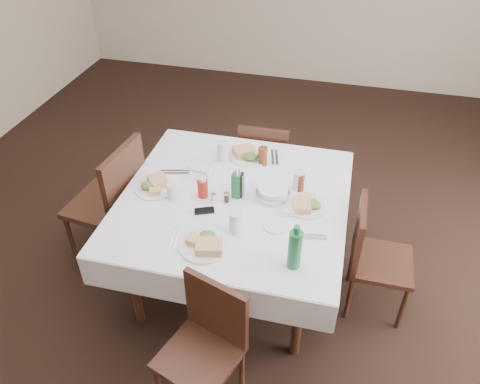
% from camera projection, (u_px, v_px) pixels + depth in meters
% --- Properties ---
extents(ground_plane, '(7.00, 7.00, 0.00)m').
position_uv_depth(ground_plane, '(239.00, 265.00, 3.62)').
color(ground_plane, black).
extents(room_shell, '(6.04, 7.04, 2.80)m').
position_uv_depth(room_shell, '(239.00, 49.00, 2.56)').
color(room_shell, '#C5B49C').
rests_on(room_shell, ground).
extents(dining_table, '(1.49, 1.49, 0.76)m').
position_uv_depth(dining_table, '(234.00, 206.00, 3.10)').
color(dining_table, black).
rests_on(dining_table, ground).
extents(chair_north, '(0.41, 0.41, 0.84)m').
position_uv_depth(chair_north, '(264.00, 161.00, 3.89)').
color(chair_north, black).
rests_on(chair_north, ground).
extents(chair_south, '(0.50, 0.50, 0.83)m').
position_uv_depth(chair_south, '(207.00, 339.00, 2.55)').
color(chair_south, black).
rests_on(chair_south, ground).
extents(chair_east, '(0.40, 0.40, 0.84)m').
position_uv_depth(chair_east, '(371.00, 252.00, 3.05)').
color(chair_east, black).
rests_on(chair_east, ground).
extents(chair_west, '(0.53, 0.53, 1.01)m').
position_uv_depth(chair_west, '(114.00, 198.00, 3.35)').
color(chair_west, black).
rests_on(chair_west, ground).
extents(meal_north, '(0.29, 0.29, 0.06)m').
position_uv_depth(meal_north, '(249.00, 154.00, 3.42)').
color(meal_north, white).
rests_on(meal_north, dining_table).
extents(meal_south, '(0.29, 0.29, 0.06)m').
position_uv_depth(meal_south, '(205.00, 244.00, 2.68)').
color(meal_south, white).
rests_on(meal_south, dining_table).
extents(meal_east, '(0.26, 0.26, 0.06)m').
position_uv_depth(meal_east, '(306.00, 205.00, 2.96)').
color(meal_east, white).
rests_on(meal_east, dining_table).
extents(meal_west, '(0.27, 0.27, 0.06)m').
position_uv_depth(meal_west, '(155.00, 186.00, 3.12)').
color(meal_west, white).
rests_on(meal_west, dining_table).
extents(side_plate_a, '(0.18, 0.18, 0.01)m').
position_uv_depth(side_plate_a, '(202.00, 165.00, 3.34)').
color(side_plate_a, white).
rests_on(side_plate_a, dining_table).
extents(side_plate_b, '(0.16, 0.16, 0.01)m').
position_uv_depth(side_plate_b, '(276.00, 225.00, 2.83)').
color(side_plate_b, white).
rests_on(side_plate_b, dining_table).
extents(water_n, '(0.08, 0.08, 0.15)m').
position_uv_depth(water_n, '(223.00, 151.00, 3.36)').
color(water_n, silver).
rests_on(water_n, dining_table).
extents(water_s, '(0.08, 0.08, 0.15)m').
position_uv_depth(water_s, '(236.00, 222.00, 2.75)').
color(water_s, silver).
rests_on(water_s, dining_table).
extents(water_e, '(0.07, 0.07, 0.14)m').
position_uv_depth(water_e, '(299.00, 180.00, 3.09)').
color(water_e, silver).
rests_on(water_e, dining_table).
extents(water_w, '(0.06, 0.06, 0.12)m').
position_uv_depth(water_w, '(172.00, 191.00, 3.01)').
color(water_w, silver).
rests_on(water_w, dining_table).
extents(iced_tea_a, '(0.07, 0.07, 0.14)m').
position_uv_depth(iced_tea_a, '(263.00, 156.00, 3.32)').
color(iced_tea_a, brown).
rests_on(iced_tea_a, dining_table).
extents(iced_tea_b, '(0.06, 0.06, 0.13)m').
position_uv_depth(iced_tea_b, '(300.00, 182.00, 3.08)').
color(iced_tea_b, brown).
rests_on(iced_tea_b, dining_table).
extents(bread_basket, '(0.22, 0.22, 0.07)m').
position_uv_depth(bread_basket, '(273.00, 192.00, 3.05)').
color(bread_basket, silver).
rests_on(bread_basket, dining_table).
extents(oil_cruet_dark, '(0.05, 0.05, 0.22)m').
position_uv_depth(oil_cruet_dark, '(239.00, 184.00, 3.01)').
color(oil_cruet_dark, black).
rests_on(oil_cruet_dark, dining_table).
extents(oil_cruet_green, '(0.05, 0.05, 0.23)m').
position_uv_depth(oil_cruet_green, '(236.00, 184.00, 3.01)').
color(oil_cruet_green, '#1B6D3B').
rests_on(oil_cruet_green, dining_table).
extents(ketchup_bottle, '(0.07, 0.07, 0.15)m').
position_uv_depth(ketchup_bottle, '(203.00, 187.00, 3.03)').
color(ketchup_bottle, '#AD2210').
rests_on(ketchup_bottle, dining_table).
extents(salt_shaker, '(0.03, 0.03, 0.07)m').
position_uv_depth(salt_shaker, '(213.00, 198.00, 3.00)').
color(salt_shaker, white).
rests_on(salt_shaker, dining_table).
extents(pepper_shaker, '(0.03, 0.03, 0.07)m').
position_uv_depth(pepper_shaker, '(227.00, 197.00, 3.00)').
color(pepper_shaker, '#38281C').
rests_on(pepper_shaker, dining_table).
extents(coffee_mug, '(0.12, 0.12, 0.09)m').
position_uv_depth(coffee_mug, '(206.00, 174.00, 3.20)').
color(coffee_mug, white).
rests_on(coffee_mug, dining_table).
extents(sunglasses, '(0.13, 0.09, 0.03)m').
position_uv_depth(sunglasses, '(204.00, 211.00, 2.93)').
color(sunglasses, black).
rests_on(sunglasses, dining_table).
extents(green_bottle, '(0.08, 0.08, 0.29)m').
position_uv_depth(green_bottle, '(295.00, 249.00, 2.50)').
color(green_bottle, '#1B6D3B').
rests_on(green_bottle, dining_table).
extents(sugar_caddy, '(0.09, 0.07, 0.04)m').
position_uv_depth(sugar_caddy, '(288.00, 212.00, 2.91)').
color(sugar_caddy, white).
rests_on(sugar_caddy, dining_table).
extents(cutlery_n, '(0.09, 0.21, 0.01)m').
position_uv_depth(cutlery_n, '(275.00, 157.00, 3.42)').
color(cutlery_n, silver).
rests_on(cutlery_n, dining_table).
extents(cutlery_s, '(0.07, 0.18, 0.01)m').
position_uv_depth(cutlery_s, '(175.00, 238.00, 2.75)').
color(cutlery_s, silver).
rests_on(cutlery_s, dining_table).
extents(cutlery_e, '(0.17, 0.07, 0.01)m').
position_uv_depth(cutlery_e, '(312.00, 237.00, 2.76)').
color(cutlery_e, silver).
rests_on(cutlery_e, dining_table).
extents(cutlery_w, '(0.21, 0.10, 0.01)m').
position_uv_depth(cutlery_w, '(175.00, 172.00, 3.27)').
color(cutlery_w, silver).
rests_on(cutlery_w, dining_table).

